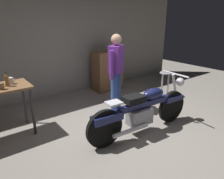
{
  "coord_description": "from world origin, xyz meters",
  "views": [
    {
      "loc": [
        -2.26,
        -2.37,
        1.98
      ],
      "look_at": [
        0.05,
        0.7,
        0.65
      ],
      "focal_mm": 33.44,
      "sensor_mm": 36.0,
      "label": 1
    }
  ],
  "objects_px": {
    "wooden_dresser": "(107,71)",
    "mug_brown_stoneware": "(1,86)",
    "person_standing": "(116,70)",
    "bottle": "(7,81)",
    "shop_stool": "(166,78)",
    "mug_white_ceramic": "(11,81)",
    "motorcycle": "(143,110)"
  },
  "relations": [
    {
      "from": "person_standing",
      "to": "mug_white_ceramic",
      "type": "relative_size",
      "value": 13.36
    },
    {
      "from": "motorcycle",
      "to": "wooden_dresser",
      "type": "height_order",
      "value": "wooden_dresser"
    },
    {
      "from": "motorcycle",
      "to": "mug_brown_stoneware",
      "type": "height_order",
      "value": "mug_brown_stoneware"
    },
    {
      "from": "motorcycle",
      "to": "wooden_dresser",
      "type": "xyz_separation_m",
      "value": [
        0.91,
        2.33,
        0.1
      ]
    },
    {
      "from": "shop_stool",
      "to": "bottle",
      "type": "bearing_deg",
      "value": 174.51
    },
    {
      "from": "person_standing",
      "to": "mug_brown_stoneware",
      "type": "distance_m",
      "value": 2.19
    },
    {
      "from": "wooden_dresser",
      "to": "bottle",
      "type": "distance_m",
      "value": 2.97
    },
    {
      "from": "shop_stool",
      "to": "person_standing",
      "type": "bearing_deg",
      "value": 177.49
    },
    {
      "from": "mug_brown_stoneware",
      "to": "wooden_dresser",
      "type": "bearing_deg",
      "value": 21.19
    },
    {
      "from": "person_standing",
      "to": "wooden_dresser",
      "type": "xyz_separation_m",
      "value": [
        0.69,
        1.28,
        -0.38
      ]
    },
    {
      "from": "shop_stool",
      "to": "mug_white_ceramic",
      "type": "xyz_separation_m",
      "value": [
        -3.58,
        0.46,
        0.46
      ]
    },
    {
      "from": "person_standing",
      "to": "wooden_dresser",
      "type": "height_order",
      "value": "person_standing"
    },
    {
      "from": "motorcycle",
      "to": "mug_brown_stoneware",
      "type": "distance_m",
      "value": 2.36
    },
    {
      "from": "motorcycle",
      "to": "mug_white_ceramic",
      "type": "relative_size",
      "value": 17.53
    },
    {
      "from": "mug_brown_stoneware",
      "to": "mug_white_ceramic",
      "type": "height_order",
      "value": "mug_white_ceramic"
    },
    {
      "from": "shop_stool",
      "to": "mug_brown_stoneware",
      "type": "distance_m",
      "value": 3.8
    },
    {
      "from": "mug_white_ceramic",
      "to": "shop_stool",
      "type": "bearing_deg",
      "value": -7.26
    },
    {
      "from": "wooden_dresser",
      "to": "person_standing",
      "type": "bearing_deg",
      "value": -118.35
    },
    {
      "from": "shop_stool",
      "to": "wooden_dresser",
      "type": "xyz_separation_m",
      "value": [
        -0.89,
        1.34,
        0.05
      ]
    },
    {
      "from": "motorcycle",
      "to": "mug_brown_stoneware",
      "type": "bearing_deg",
      "value": 151.59
    },
    {
      "from": "wooden_dresser",
      "to": "mug_white_ceramic",
      "type": "relative_size",
      "value": 8.8
    },
    {
      "from": "shop_stool",
      "to": "mug_white_ceramic",
      "type": "distance_m",
      "value": 3.64
    },
    {
      "from": "mug_white_ceramic",
      "to": "motorcycle",
      "type": "bearing_deg",
      "value": -39.05
    },
    {
      "from": "bottle",
      "to": "shop_stool",
      "type": "bearing_deg",
      "value": -5.49
    },
    {
      "from": "wooden_dresser",
      "to": "bottle",
      "type": "xyz_separation_m",
      "value": [
        -2.76,
        -0.99,
        0.45
      ]
    },
    {
      "from": "mug_brown_stoneware",
      "to": "bottle",
      "type": "height_order",
      "value": "bottle"
    },
    {
      "from": "wooden_dresser",
      "to": "motorcycle",
      "type": "bearing_deg",
      "value": -111.36
    },
    {
      "from": "mug_white_ceramic",
      "to": "bottle",
      "type": "relative_size",
      "value": 0.52
    },
    {
      "from": "wooden_dresser",
      "to": "mug_brown_stoneware",
      "type": "xyz_separation_m",
      "value": [
        -2.88,
        -1.11,
        0.4
      ]
    },
    {
      "from": "wooden_dresser",
      "to": "mug_brown_stoneware",
      "type": "height_order",
      "value": "wooden_dresser"
    },
    {
      "from": "wooden_dresser",
      "to": "mug_white_ceramic",
      "type": "bearing_deg",
      "value": -161.67
    },
    {
      "from": "wooden_dresser",
      "to": "bottle",
      "type": "bearing_deg",
      "value": -160.19
    }
  ]
}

